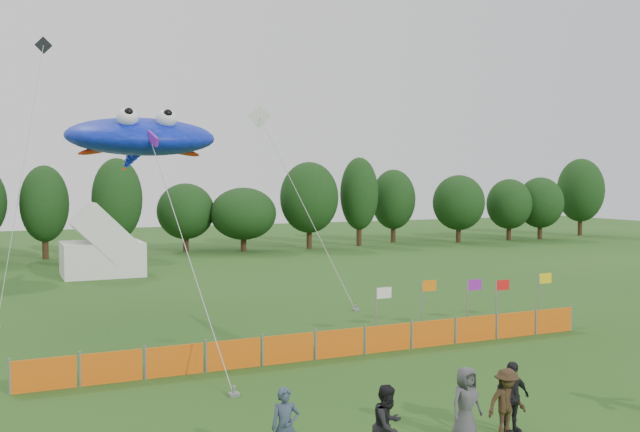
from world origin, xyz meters
name	(u,v)px	position (x,y,z in m)	size (l,w,h in m)	color
ground	(414,425)	(0.00, 0.00, 0.00)	(160.00, 160.00, 0.00)	#234C16
treeline	(147,206)	(1.61, 44.93, 4.18)	(104.57, 8.78, 8.36)	#382314
tent_right	(102,248)	(-3.59, 33.22, 1.86)	(5.22, 4.17, 3.68)	white
barrier_fence	(340,343)	(1.33, 7.23, 0.50)	(21.90, 0.06, 1.00)	#E05A0C
flag_row	(466,296)	(8.17, 9.07, 1.46)	(8.73, 0.72, 2.25)	gray
spectator_a	(285,427)	(-4.07, -1.10, 0.89)	(0.65, 0.43, 1.78)	#313F52
spectator_b	(388,426)	(-1.98, -2.06, 0.93)	(0.90, 0.70, 1.85)	black
spectator_c	(507,402)	(1.69, -1.61, 0.85)	(1.10, 0.63, 1.71)	#342415
spectator_d	(511,397)	(1.93, -1.50, 0.92)	(1.07, 0.45, 1.83)	black
spectator_e	(466,403)	(0.59, -1.42, 0.91)	(0.89, 0.58, 1.82)	#444448
stingray_kite	(140,138)	(-4.08, 16.08, 8.24)	(6.49, 19.93, 9.42)	#1029E8
small_kite_white	(283,164)	(3.94, 19.43, 7.21)	(3.59, 6.35, 10.46)	white
small_kite_dark	(26,153)	(-8.59, 20.78, 7.66)	(2.99, 5.03, 13.55)	black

